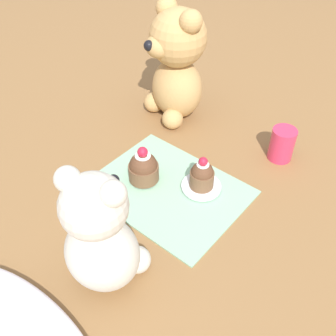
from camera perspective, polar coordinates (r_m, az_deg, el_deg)
name	(u,v)px	position (r m, az deg, el deg)	size (l,w,h in m)	color
ground_plane	(168,190)	(0.73, 0.00, -3.27)	(4.00, 4.00, 0.00)	olive
knitted_placemat	(168,189)	(0.72, 0.00, -3.11)	(0.27, 0.21, 0.01)	#8EBC99
teddy_bear_cream	(101,236)	(0.54, -9.73, -9.71)	(0.13, 0.12, 0.21)	beige
teddy_bear_tan	(176,64)	(0.85, 1.18, 14.85)	(0.15, 0.15, 0.25)	tan
cupcake_near_cream_bear	(143,168)	(0.72, -3.58, 0.02)	(0.06, 0.06, 0.07)	brown
saucer_plate	(201,186)	(0.72, 4.83, -2.65)	(0.07, 0.07, 0.01)	silver
cupcake_near_tan_bear	(202,175)	(0.71, 4.96, -1.04)	(0.04, 0.04, 0.07)	brown
juice_glass	(282,144)	(0.81, 16.22, 3.34)	(0.05, 0.05, 0.07)	#DB3356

